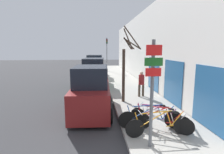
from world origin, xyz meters
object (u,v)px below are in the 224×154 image
object	(u,v)px
street_tree	(125,67)
bicycle_4	(156,117)
pedestrian_near	(141,82)
parked_car_1	(94,75)
parked_car_2	(95,67)
bicycle_3	(150,118)
parked_car_0	(91,92)
traffic_light	(107,50)
bicycle_0	(159,125)
bicycle_1	(163,122)
signpost	(152,89)
bicycle_2	(159,120)

from	to	relation	value
street_tree	bicycle_4	bearing A→B (deg)	-78.36
pedestrian_near	parked_car_1	bearing A→B (deg)	116.40
bicycle_4	parked_car_2	distance (m)	13.34
bicycle_3	parked_car_0	xyz separation A→B (m)	(-2.27, 2.20, 0.50)
parked_car_0	traffic_light	bearing A→B (deg)	86.12
bicycle_0	street_tree	distance (m)	4.46
pedestrian_near	street_tree	distance (m)	1.89
bicycle_1	signpost	bearing A→B (deg)	165.92
bicycle_3	parked_car_1	bearing A→B (deg)	17.49
bicycle_3	parked_car_1	xyz separation A→B (m)	(-2.19, 7.82, 0.55)
signpost	bicycle_4	world-z (taller)	signpost
bicycle_2	parked_car_2	world-z (taller)	parked_car_2
parked_car_1	traffic_light	distance (m)	10.25
parked_car_2	parked_car_0	bearing A→B (deg)	-87.08
parked_car_1	pedestrian_near	world-z (taller)	parked_car_1
parked_car_0	bicycle_3	bearing A→B (deg)	-41.68
traffic_light	bicycle_4	bearing A→B (deg)	-87.33
parked_car_0	parked_car_1	xyz separation A→B (m)	(0.08, 5.62, 0.05)
pedestrian_near	bicycle_4	bearing A→B (deg)	-112.87
parked_car_0	traffic_light	distance (m)	15.77
bicycle_2	street_tree	world-z (taller)	street_tree
bicycle_3	bicycle_4	xyz separation A→B (m)	(0.28, 0.20, -0.03)
signpost	parked_car_1	xyz separation A→B (m)	(-1.80, 9.06, -0.86)
bicycle_3	bicycle_4	distance (m)	0.34
pedestrian_near	traffic_light	bearing A→B (deg)	80.05
bicycle_0	pedestrian_near	xyz separation A→B (m)	(0.71, 5.12, 0.54)
bicycle_0	bicycle_4	size ratio (longest dim) A/B	1.32
bicycle_1	traffic_light	size ratio (longest dim) A/B	0.43
bicycle_0	traffic_light	distance (m)	18.56
bicycle_3	parked_car_1	distance (m)	8.14
bicycle_3	traffic_light	xyz separation A→B (m)	(-0.54, 17.75, 2.48)
parked_car_1	bicycle_4	bearing A→B (deg)	-68.25
bicycle_1	parked_car_1	xyz separation A→B (m)	(-2.57, 8.15, 0.59)
bicycle_0	bicycle_3	xyz separation A→B (m)	(-0.11, 0.62, 0.01)
bicycle_2	parked_car_2	size ratio (longest dim) A/B	0.45
parked_car_0	parked_car_2	size ratio (longest dim) A/B	0.94
bicycle_3	traffic_light	distance (m)	17.94
bicycle_3	parked_car_2	xyz separation A→B (m)	(-2.15, 13.30, 0.58)
parked_car_1	street_tree	xyz separation A→B (m)	(1.79, -4.31, 1.03)
bicycle_3	parked_car_2	bearing A→B (deg)	11.00
bicycle_0	parked_car_1	distance (m)	8.77
bicycle_0	bicycle_1	xyz separation A→B (m)	(0.26, 0.29, -0.02)
parked_car_0	parked_car_2	distance (m)	11.09
bicycle_4	parked_car_2	xyz separation A→B (m)	(-2.43, 13.10, 0.62)
bicycle_3	traffic_light	world-z (taller)	traffic_light
signpost	bicycle_0	xyz separation A→B (m)	(0.50, 0.62, -1.42)
bicycle_2	traffic_light	xyz separation A→B (m)	(-0.81, 17.92, 2.49)
bicycle_2	parked_car_1	bearing A→B (deg)	47.46
parked_car_1	parked_car_2	xyz separation A→B (m)	(0.04, 5.48, 0.03)
bicycle_2	parked_car_1	size ratio (longest dim) A/B	0.43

